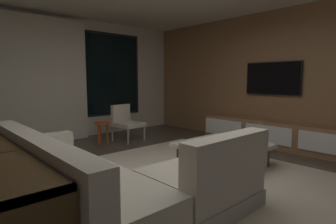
{
  "coord_description": "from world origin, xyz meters",
  "views": [
    {
      "loc": [
        -2.32,
        -2.41,
        1.33
      ],
      "look_at": [
        0.63,
        0.82,
        0.81
      ],
      "focal_mm": 29.17,
      "sensor_mm": 36.0,
      "label": 1
    }
  ],
  "objects_px": {
    "media_console": "(275,135)",
    "mounted_tv": "(273,78)",
    "sectional_couch": "(108,183)",
    "book_stack_on_coffee_table": "(229,144)",
    "side_stool": "(102,126)",
    "accent_chair_near_window": "(126,121)",
    "coffee_table": "(223,154)"
  },
  "relations": [
    {
      "from": "media_console",
      "to": "coffee_table",
      "type": "bearing_deg",
      "value": -179.25
    },
    {
      "from": "media_console",
      "to": "mounted_tv",
      "type": "distance_m",
      "value": 1.13
    },
    {
      "from": "side_stool",
      "to": "book_stack_on_coffee_table",
      "type": "bearing_deg",
      "value": -79.23
    },
    {
      "from": "sectional_couch",
      "to": "side_stool",
      "type": "bearing_deg",
      "value": 62.04
    },
    {
      "from": "sectional_couch",
      "to": "media_console",
      "type": "xyz_separation_m",
      "value": [
        3.76,
        0.1,
        -0.04
      ]
    },
    {
      "from": "accent_chair_near_window",
      "to": "media_console",
      "type": "height_order",
      "value": "accent_chair_near_window"
    },
    {
      "from": "sectional_couch",
      "to": "mounted_tv",
      "type": "height_order",
      "value": "mounted_tv"
    },
    {
      "from": "media_console",
      "to": "mounted_tv",
      "type": "xyz_separation_m",
      "value": [
        0.18,
        0.2,
        1.1
      ]
    },
    {
      "from": "book_stack_on_coffee_table",
      "to": "side_stool",
      "type": "bearing_deg",
      "value": 100.77
    },
    {
      "from": "sectional_couch",
      "to": "media_console",
      "type": "height_order",
      "value": "sectional_couch"
    },
    {
      "from": "coffee_table",
      "to": "mounted_tv",
      "type": "height_order",
      "value": "mounted_tv"
    },
    {
      "from": "sectional_couch",
      "to": "media_console",
      "type": "distance_m",
      "value": 3.76
    },
    {
      "from": "media_console",
      "to": "mounted_tv",
      "type": "bearing_deg",
      "value": 47.52
    },
    {
      "from": "sectional_couch",
      "to": "media_console",
      "type": "relative_size",
      "value": 0.81
    },
    {
      "from": "book_stack_on_coffee_table",
      "to": "accent_chair_near_window",
      "type": "height_order",
      "value": "accent_chair_near_window"
    },
    {
      "from": "sectional_couch",
      "to": "accent_chair_near_window",
      "type": "relative_size",
      "value": 3.21
    },
    {
      "from": "accent_chair_near_window",
      "to": "mounted_tv",
      "type": "height_order",
      "value": "mounted_tv"
    },
    {
      "from": "side_stool",
      "to": "sectional_couch",
      "type": "bearing_deg",
      "value": -117.96
    },
    {
      "from": "accent_chair_near_window",
      "to": "mounted_tv",
      "type": "xyz_separation_m",
      "value": [
        1.98,
        -2.32,
        0.92
      ]
    },
    {
      "from": "sectional_couch",
      "to": "book_stack_on_coffee_table",
      "type": "relative_size",
      "value": 9.47
    },
    {
      "from": "sectional_couch",
      "to": "book_stack_on_coffee_table",
      "type": "distance_m",
      "value": 1.91
    },
    {
      "from": "side_stool",
      "to": "media_console",
      "type": "relative_size",
      "value": 0.15
    },
    {
      "from": "coffee_table",
      "to": "mounted_tv",
      "type": "distance_m",
      "value": 2.24
    },
    {
      "from": "coffee_table",
      "to": "accent_chair_near_window",
      "type": "xyz_separation_m",
      "value": [
        -0.08,
        2.54,
        0.25
      ]
    },
    {
      "from": "book_stack_on_coffee_table",
      "to": "accent_chair_near_window",
      "type": "distance_m",
      "value": 2.74
    },
    {
      "from": "book_stack_on_coffee_table",
      "to": "side_stool",
      "type": "distance_m",
      "value": 2.78
    },
    {
      "from": "side_stool",
      "to": "coffee_table",
      "type": "bearing_deg",
      "value": -75.71
    },
    {
      "from": "sectional_couch",
      "to": "coffee_table",
      "type": "relative_size",
      "value": 2.16
    },
    {
      "from": "side_stool",
      "to": "mounted_tv",
      "type": "bearing_deg",
      "value": -42.17
    },
    {
      "from": "accent_chair_near_window",
      "to": "sectional_couch",
      "type": "bearing_deg",
      "value": -126.72
    },
    {
      "from": "sectional_couch",
      "to": "coffee_table",
      "type": "bearing_deg",
      "value": 2.3
    },
    {
      "from": "mounted_tv",
      "to": "accent_chair_near_window",
      "type": "bearing_deg",
      "value": 130.51
    }
  ]
}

